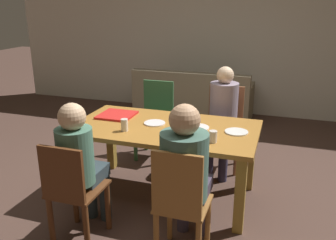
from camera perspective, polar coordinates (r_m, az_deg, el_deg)
ground_plane at (r=3.79m, az=-0.49°, el=-11.66°), size 20.00×20.00×0.00m
back_wall at (r=6.36m, az=8.93°, el=13.91°), size 7.95×0.12×2.84m
dining_table at (r=3.51m, az=-0.51°, el=-2.58°), size 1.78×0.97×0.74m
chair_0 at (r=2.67m, az=1.99°, el=-13.22°), size 0.38×0.38×0.94m
person_0 at (r=2.67m, az=2.84°, el=-7.66°), size 0.35×0.54×1.23m
chair_1 at (r=2.98m, az=-14.86°, el=-11.04°), size 0.39×0.42×0.89m
person_1 at (r=2.98m, az=-13.76°, el=-6.10°), size 0.29×0.49×1.17m
chair_2 at (r=4.28m, az=8.90°, el=-0.35°), size 0.43×0.39×0.96m
person_2 at (r=4.08m, az=8.64°, el=1.19°), size 0.32×0.55×1.21m
chair_3 at (r=4.52m, az=-1.97°, el=0.29°), size 0.41×0.42×0.95m
pizza_box_0 at (r=3.81m, az=-8.13°, el=0.79°), size 0.35×0.35×0.02m
plate_0 at (r=3.37m, az=10.82°, el=-1.86°), size 0.21×0.21×0.01m
plate_1 at (r=3.54m, az=-2.14°, el=-0.49°), size 0.21×0.21×0.01m
plate_2 at (r=3.43m, az=4.73°, el=-1.19°), size 0.22×0.22×0.01m
drinking_glass_0 at (r=3.09m, az=7.16°, el=-2.63°), size 0.07×0.07×0.10m
drinking_glass_1 at (r=3.35m, az=-6.94°, el=-0.79°), size 0.07×0.07×0.12m
couch at (r=6.02m, az=4.06°, el=2.93°), size 1.89×0.86×0.84m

